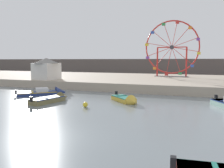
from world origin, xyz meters
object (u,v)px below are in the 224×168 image
motorboat_mustard_yellow (127,100)px  ferris_wheel_red_frame (172,48)px  motorboat_navy_blue (47,93)px  motorboat_olive_wood (53,99)px  mooring_buoy_orange (85,105)px  carnival_booth_white_ticket (47,68)px

motorboat_mustard_yellow → ferris_wheel_red_frame: bearing=131.1°
motorboat_navy_blue → motorboat_olive_wood: bearing=-92.3°
motorboat_olive_wood → mooring_buoy_orange: bearing=-98.0°
motorboat_olive_wood → motorboat_mustard_yellow: motorboat_olive_wood is taller
motorboat_mustard_yellow → ferris_wheel_red_frame: (1.18, 22.14, 5.88)m
motorboat_mustard_yellow → motorboat_olive_wood: bearing=-117.5°
motorboat_mustard_yellow → mooring_buoy_orange: motorboat_mustard_yellow is taller
motorboat_navy_blue → mooring_buoy_orange: size_ratio=11.31×
motorboat_olive_wood → mooring_buoy_orange: 4.42m
motorboat_mustard_yellow → carnival_booth_white_ticket: (-15.68, 8.54, 2.56)m
motorboat_navy_blue → ferris_wheel_red_frame: ferris_wheel_red_frame is taller
ferris_wheel_red_frame → motorboat_navy_blue: bearing=-118.8°
motorboat_mustard_yellow → motorboat_navy_blue: size_ratio=0.74×
carnival_booth_white_ticket → motorboat_mustard_yellow: bearing=-27.8°
motorboat_navy_blue → mooring_buoy_orange: (7.68, -4.88, -0.04)m
mooring_buoy_orange → carnival_booth_white_ticket: bearing=137.3°
carnival_booth_white_ticket → mooring_buoy_orange: bearing=-41.9°
ferris_wheel_red_frame → carnival_booth_white_ticket: bearing=-141.1°
motorboat_olive_wood → motorboat_navy_blue: 4.99m
motorboat_olive_wood → carnival_booth_white_ticket: size_ratio=1.23×
motorboat_mustard_yellow → motorboat_navy_blue: motorboat_navy_blue is taller
motorboat_mustard_yellow → motorboat_navy_blue: 10.34m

